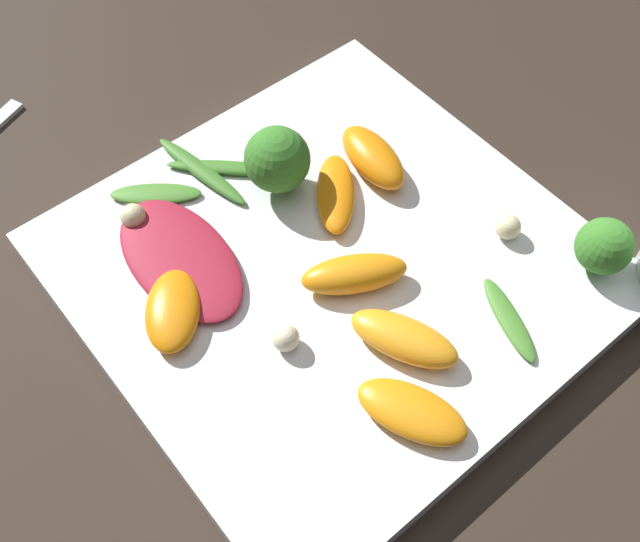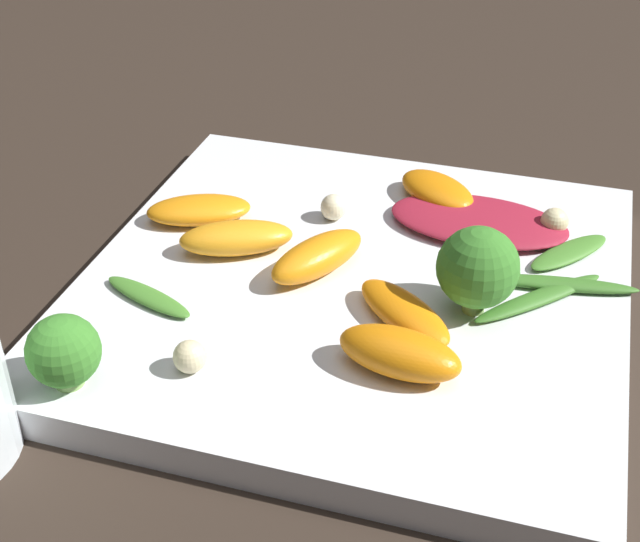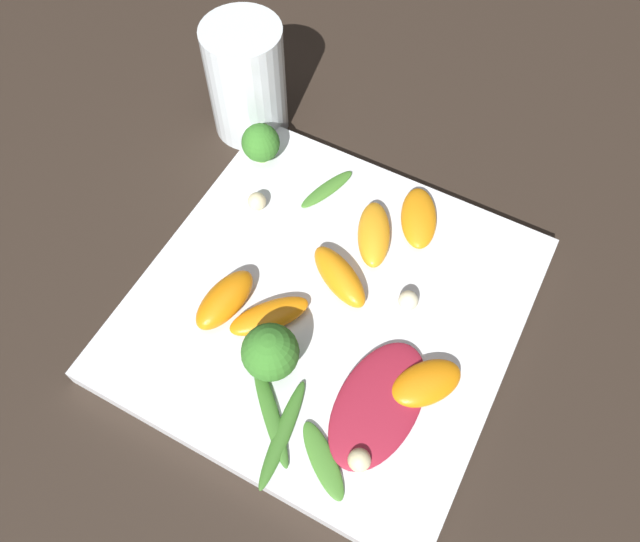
% 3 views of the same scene
% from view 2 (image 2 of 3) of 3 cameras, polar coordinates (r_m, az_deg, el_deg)
% --- Properties ---
extents(ground_plane, '(2.40, 2.40, 0.00)m').
position_cam_2_polar(ground_plane, '(0.51, 2.17, -2.15)').
color(ground_plane, '#2D231C').
extents(plate, '(0.30, 0.30, 0.02)m').
position_cam_2_polar(plate, '(0.50, 2.19, -1.29)').
color(plate, white).
rests_on(plate, ground_plane).
extents(radicchio_leaf_0, '(0.11, 0.06, 0.01)m').
position_cam_2_polar(radicchio_leaf_0, '(0.55, 10.12, 3.18)').
color(radicchio_leaf_0, maroon).
rests_on(radicchio_leaf_0, plate).
extents(orange_segment_0, '(0.07, 0.05, 0.02)m').
position_cam_2_polar(orange_segment_0, '(0.52, -5.38, 2.12)').
color(orange_segment_0, orange).
rests_on(orange_segment_0, plate).
extents(orange_segment_1, '(0.06, 0.06, 0.02)m').
position_cam_2_polar(orange_segment_1, '(0.57, 7.51, 5.13)').
color(orange_segment_1, orange).
rests_on(orange_segment_1, plate).
extents(orange_segment_2, '(0.07, 0.06, 0.01)m').
position_cam_2_polar(orange_segment_2, '(0.46, 5.41, -2.63)').
color(orange_segment_2, orange).
rests_on(orange_segment_2, plate).
extents(orange_segment_3, '(0.05, 0.07, 0.02)m').
position_cam_2_polar(orange_segment_3, '(0.50, -0.19, 0.91)').
color(orange_segment_3, orange).
rests_on(orange_segment_3, plate).
extents(orange_segment_4, '(0.06, 0.04, 0.02)m').
position_cam_2_polar(orange_segment_4, '(0.43, 5.12, -5.24)').
color(orange_segment_4, orange).
rests_on(orange_segment_4, plate).
extents(orange_segment_5, '(0.07, 0.05, 0.01)m').
position_cam_2_polar(orange_segment_5, '(0.55, -7.76, 3.90)').
color(orange_segment_5, orange).
rests_on(orange_segment_5, plate).
extents(broccoli_floret_0, '(0.04, 0.04, 0.05)m').
position_cam_2_polar(broccoli_floret_0, '(0.46, 10.06, 0.17)').
color(broccoli_floret_0, '#84AD5B').
rests_on(broccoli_floret_0, plate).
extents(broccoli_floret_1, '(0.04, 0.04, 0.04)m').
position_cam_2_polar(broccoli_floret_1, '(0.43, -16.09, -5.00)').
color(broccoli_floret_1, '#84AD5B').
rests_on(broccoli_floret_1, plate).
extents(arugula_sprig_0, '(0.05, 0.06, 0.01)m').
position_cam_2_polar(arugula_sprig_0, '(0.53, 15.66, 1.16)').
color(arugula_sprig_0, '#47842D').
rests_on(arugula_sprig_0, plate).
extents(arugula_sprig_1, '(0.07, 0.07, 0.01)m').
position_cam_2_polar(arugula_sprig_1, '(0.49, 13.84, -1.68)').
color(arugula_sprig_1, '#3D7528').
rests_on(arugula_sprig_1, plate).
extents(arugula_sprig_2, '(0.09, 0.02, 0.01)m').
position_cam_2_polar(arugula_sprig_2, '(0.50, 15.11, -0.81)').
color(arugula_sprig_2, '#3D7528').
rests_on(arugula_sprig_2, plate).
extents(arugula_sprig_3, '(0.06, 0.03, 0.01)m').
position_cam_2_polar(arugula_sprig_3, '(0.49, -10.94, -1.62)').
color(arugula_sprig_3, '#47842D').
rests_on(arugula_sprig_3, plate).
extents(macadamia_nut_0, '(0.02, 0.02, 0.02)m').
position_cam_2_polar(macadamia_nut_0, '(0.55, 0.88, 4.11)').
color(macadamia_nut_0, beige).
rests_on(macadamia_nut_0, plate).
extents(macadamia_nut_1, '(0.02, 0.02, 0.02)m').
position_cam_2_polar(macadamia_nut_1, '(0.43, -8.34, -5.44)').
color(macadamia_nut_1, beige).
rests_on(macadamia_nut_1, plate).
extents(macadamia_nut_2, '(0.02, 0.02, 0.02)m').
position_cam_2_polar(macadamia_nut_2, '(0.55, 14.77, 3.08)').
color(macadamia_nut_2, beige).
rests_on(macadamia_nut_2, plate).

